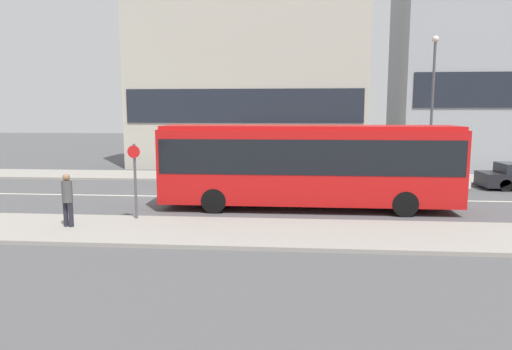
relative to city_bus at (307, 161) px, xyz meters
name	(u,v)px	position (x,y,z in m)	size (l,w,h in m)	color
ground_plane	(187,197)	(-5.42, 2.14, -1.92)	(120.00, 120.00, 0.00)	#4F4F51
sidewalk_near	(142,230)	(-5.42, -4.11, -1.86)	(44.00, 3.50, 0.13)	gray
sidewalk_far	(212,176)	(-5.42, 8.39, -1.86)	(44.00, 3.50, 0.13)	gray
lane_centerline	(187,196)	(-5.42, 2.14, -1.92)	(41.80, 0.16, 0.01)	silver
apartment_block_left_tower	(246,55)	(-3.88, 13.65, 5.79)	(16.18, 4.10, 15.44)	#B7B2A3
city_bus	(307,161)	(0.00, 0.00, 0.00)	(11.64, 2.55, 3.34)	red
parked_car_0	(423,176)	(6.04, 5.43, -1.27)	(4.04, 1.71, 1.39)	silver
pedestrian_near_stop	(67,197)	(-7.89, -4.11, -0.79)	(0.35, 0.34, 1.76)	#23232D
bus_stop_sign	(135,175)	(-6.07, -2.79, -0.24)	(0.44, 0.12, 2.64)	#4C4C51
street_lamp	(433,95)	(6.80, 7.18, 2.84)	(0.36, 0.36, 7.69)	#4C4C51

